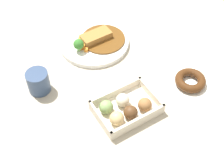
# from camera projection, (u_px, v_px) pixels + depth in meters

# --- Properties ---
(ground_plane) EXTENTS (1.60, 1.60, 0.00)m
(ground_plane) POSITION_uv_depth(u_px,v_px,m) (112.00, 69.00, 1.14)
(ground_plane) COLOR #B2A893
(curry_plate) EXTENTS (0.27, 0.27, 0.07)m
(curry_plate) POSITION_uv_depth(u_px,v_px,m) (94.00, 41.00, 1.22)
(curry_plate) COLOR white
(curry_plate) RESTS_ON ground_plane
(donut_box) EXTENTS (0.20, 0.14, 0.06)m
(donut_box) POSITION_uv_depth(u_px,v_px,m) (125.00, 108.00, 0.99)
(donut_box) COLOR beige
(donut_box) RESTS_ON ground_plane
(chocolate_ring_donut) EXTENTS (0.14, 0.14, 0.03)m
(chocolate_ring_donut) POSITION_uv_depth(u_px,v_px,m) (190.00, 81.00, 1.08)
(chocolate_ring_donut) COLOR white
(chocolate_ring_donut) RESTS_ON ground_plane
(coffee_mug) EXTENTS (0.08, 0.08, 0.08)m
(coffee_mug) POSITION_uv_depth(u_px,v_px,m) (38.00, 82.00, 1.04)
(coffee_mug) COLOR #33476B
(coffee_mug) RESTS_ON ground_plane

